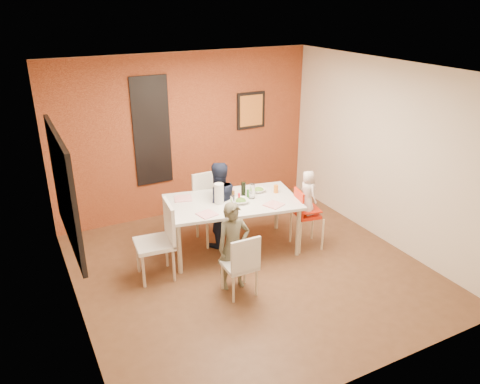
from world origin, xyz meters
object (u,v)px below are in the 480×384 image
chair_near (242,263)px  wine_bottle (243,190)px  child_far (218,205)px  chair_left (161,237)px  paper_towel_roll (219,194)px  high_chair (305,213)px  child_near (233,246)px  toddler (308,193)px  dining_table (232,205)px  chair_far (211,203)px

chair_near → wine_bottle: wine_bottle is taller
chair_near → child_far: child_far is taller
chair_left → paper_towel_roll: size_ratio=3.54×
high_chair → child_near: (-1.40, -0.45, 0.03)m
high_chair → chair_left: bearing=94.7°
toddler → child_far: bearing=60.0°
paper_towel_roll → chair_near: bearing=-101.0°
chair_near → toddler: toddler is taller
dining_table → chair_far: (-0.13, 0.47, -0.13)m
chair_far → high_chair: 1.43m
chair_far → toddler: (1.13, -0.90, 0.29)m
chair_left → dining_table: bearing=105.8°
child_near → wine_bottle: bearing=61.6°
chair_near → chair_far: (0.29, 1.58, 0.11)m
chair_near → child_near: size_ratio=0.72×
chair_near → child_far: 1.37m
wine_bottle → chair_far: bearing=123.1°
chair_near → dining_table: bearing=-110.0°
child_near → toddler: toddler is taller
chair_far → child_far: bearing=-90.1°
child_far → child_near: bearing=76.9°
child_near → toddler: (1.42, 0.45, 0.29)m
dining_table → chair_left: (-1.15, -0.21, -0.13)m
chair_far → chair_left: 1.23m
chair_left → wine_bottle: 1.38m
high_chair → child_near: child_near is taller
dining_table → high_chair: (0.98, -0.42, -0.16)m
child_far → paper_towel_roll: 0.35m
chair_near → child_far: (0.29, 1.33, 0.19)m
chair_left → toddler: toddler is taller
child_near → wine_bottle: size_ratio=4.64×
chair_far → chair_left: bearing=-146.7°
chair_left → child_near: child_near is taller
high_chair → paper_towel_roll: paper_towel_roll is taller
high_chair → toddler: size_ratio=1.39×
chair_near → high_chair: high_chair is taller
chair_far → toddler: size_ratio=1.57×
chair_near → chair_left: bearing=-50.4°
wine_bottle → paper_towel_roll: bearing=178.2°
chair_far → chair_left: (-1.02, -0.68, 0.00)m
dining_table → paper_towel_roll: size_ratio=6.93×
dining_table → child_near: child_near is taller
child_far → chair_near: bearing=79.4°
dining_table → child_far: 0.26m
high_chair → wine_bottle: (-0.80, 0.42, 0.35)m
chair_near → chair_far: bearing=-99.8°
chair_left → child_near: bearing=53.2°
child_near → toddler: bearing=23.4°
chair_left → high_chair: 2.14m
chair_far → child_near: size_ratio=0.89×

